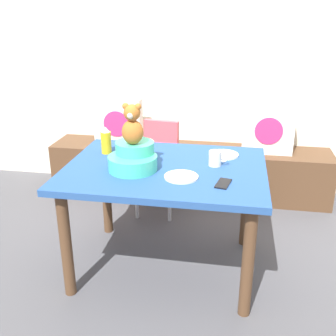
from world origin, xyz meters
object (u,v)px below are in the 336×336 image
object	(u,v)px
infant_seat_teal	(133,158)
cell_phone	(223,183)
pillow_floral_left	(118,122)
teddy_bear	(132,125)
highchair	(157,155)
ketchup_bottle	(106,141)
dining_table	(165,181)
pillow_floral_right	(268,129)
dinner_plate_far	(224,155)
coffee_mug	(216,158)
dinner_plate_near	(181,177)

from	to	relation	value
infant_seat_teal	cell_phone	distance (m)	0.58
pillow_floral_left	teddy_bear	bearing A→B (deg)	-69.38
highchair	ketchup_bottle	bearing A→B (deg)	-110.22
dining_table	cell_phone	xyz separation A→B (m)	(0.37, -0.22, 0.11)
pillow_floral_right	cell_phone	bearing A→B (deg)	-103.27
infant_seat_teal	pillow_floral_right	bearing A→B (deg)	55.05
dining_table	highchair	world-z (taller)	highchair
dinner_plate_far	coffee_mug	bearing A→B (deg)	-102.24
pillow_floral_right	dinner_plate_far	xyz separation A→B (m)	(-0.35, -0.94, 0.07)
infant_seat_teal	dinner_plate_near	size ratio (longest dim) A/B	1.65
dining_table	ketchup_bottle	bearing A→B (deg)	157.76
pillow_floral_right	cell_phone	xyz separation A→B (m)	(-0.33, -1.42, 0.06)
dining_table	pillow_floral_left	bearing A→B (deg)	118.92
pillow_floral_right	dining_table	distance (m)	1.40
coffee_mug	dinner_plate_near	distance (m)	0.30
pillow_floral_right	dinner_plate_far	size ratio (longest dim) A/B	2.20
infant_seat_teal	dinner_plate_near	xyz separation A→B (m)	(0.31, -0.09, -0.07)
teddy_bear	cell_phone	bearing A→B (deg)	-14.49
cell_phone	pillow_floral_left	bearing A→B (deg)	-42.55
highchair	cell_phone	size ratio (longest dim) A/B	5.49
pillow_floral_right	highchair	world-z (taller)	pillow_floral_right
pillow_floral_right	dinner_plate_near	bearing A→B (deg)	-113.03
ketchup_bottle	cell_phone	world-z (taller)	ketchup_bottle
pillow_floral_right	highchair	xyz separation A→B (m)	(-0.92, -0.42, -0.16)
teddy_bear	ketchup_bottle	size ratio (longest dim) A/B	1.35
dining_table	dinner_plate_far	xyz separation A→B (m)	(0.35, 0.27, 0.11)
dining_table	coffee_mug	size ratio (longest dim) A/B	10.40
coffee_mug	cell_phone	size ratio (longest dim) A/B	0.83
pillow_floral_right	coffee_mug	bearing A→B (deg)	-109.31
pillow_floral_left	pillow_floral_right	bearing A→B (deg)	0.00
cell_phone	dining_table	bearing A→B (deg)	-18.83
pillow_floral_left	dinner_plate_far	size ratio (longest dim) A/B	2.20
coffee_mug	cell_phone	bearing A→B (deg)	-77.60
pillow_floral_left	infant_seat_teal	xyz separation A→B (m)	(0.48, -1.27, 0.13)
highchair	coffee_mug	world-z (taller)	coffee_mug
pillow_floral_right	infant_seat_teal	distance (m)	1.56
cell_phone	teddy_bear	bearing A→B (deg)	-3.16
coffee_mug	dinner_plate_near	size ratio (longest dim) A/B	0.60
pillow_floral_left	infant_seat_teal	bearing A→B (deg)	-69.38
pillow_floral_right	dinner_plate_near	size ratio (longest dim) A/B	2.20
dining_table	infant_seat_teal	xyz separation A→B (m)	(-0.18, -0.07, 0.17)
highchair	dinner_plate_far	bearing A→B (deg)	-42.45
highchair	dinner_plate_far	distance (m)	0.80
dinner_plate_far	teddy_bear	bearing A→B (deg)	-147.71
dinner_plate_far	pillow_floral_right	bearing A→B (deg)	69.27
coffee_mug	dining_table	bearing A→B (deg)	-167.34
teddy_bear	dining_table	bearing A→B (deg)	21.22
highchair	coffee_mug	size ratio (longest dim) A/B	6.58
infant_seat_teal	teddy_bear	distance (m)	0.21
coffee_mug	cell_phone	distance (m)	0.29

